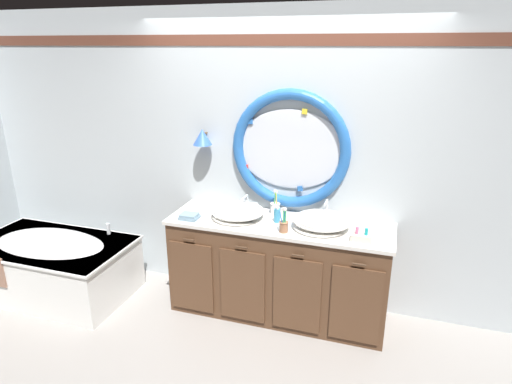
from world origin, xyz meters
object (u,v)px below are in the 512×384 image
at_px(sink_basin_right, 322,221).
at_px(toothbrush_holder_left, 275,208).
at_px(sink_basin_left, 238,211).
at_px(bathtub, 53,262).
at_px(toiletry_basket, 361,237).
at_px(soap_dispenser, 277,215).
at_px(toothbrush_holder_right, 284,225).
at_px(folded_hand_towel, 189,216).

bearing_deg(sink_basin_right, toothbrush_holder_left, 156.03).
bearing_deg(toothbrush_holder_left, sink_basin_left, -144.63).
bearing_deg(bathtub, sink_basin_left, 10.07).
distance_m(sink_basin_left, toiletry_basket, 1.06).
bearing_deg(sink_basin_left, soap_dispenser, 3.50).
distance_m(bathtub, toothbrush_holder_left, 2.20).
xyz_separation_m(sink_basin_right, toothbrush_holder_left, (-0.44, 0.20, -0.01)).
height_order(bathtub, toiletry_basket, toiletry_basket).
height_order(toothbrush_holder_right, folded_hand_towel, toothbrush_holder_right).
bearing_deg(soap_dispenser, toothbrush_holder_left, 110.04).
relative_size(bathtub, sink_basin_left, 3.28).
bearing_deg(toothbrush_holder_right, toothbrush_holder_left, 115.21).
xyz_separation_m(bathtub, folded_hand_towel, (1.38, 0.17, 0.58)).
bearing_deg(sink_basin_left, toothbrush_holder_left, 35.37).
relative_size(sink_basin_left, toiletry_basket, 2.95).
bearing_deg(sink_basin_left, folded_hand_towel, -159.90).
relative_size(toothbrush_holder_left, toiletry_basket, 1.46).
bearing_deg(toiletry_basket, sink_basin_left, 172.64).
relative_size(bathtub, toiletry_basket, 9.68).
bearing_deg(folded_hand_towel, sink_basin_right, 7.32).
distance_m(bathtub, toiletry_basket, 2.88).
bearing_deg(sink_basin_right, bathtub, -172.80).
xyz_separation_m(bathtub, toiletry_basket, (2.82, 0.18, 0.58)).
height_order(toothbrush_holder_left, toiletry_basket, toothbrush_holder_left).
height_order(sink_basin_left, toiletry_basket, sink_basin_left).
xyz_separation_m(sink_basin_right, folded_hand_towel, (-1.11, -0.14, -0.05)).
height_order(sink_basin_right, toothbrush_holder_right, toothbrush_holder_right).
height_order(bathtub, toothbrush_holder_left, toothbrush_holder_left).
xyz_separation_m(toothbrush_holder_left, folded_hand_towel, (-0.67, -0.34, -0.03)).
bearing_deg(bathtub, soap_dispenser, 9.02).
bearing_deg(toothbrush_holder_right, sink_basin_right, 30.20).
bearing_deg(toothbrush_holder_left, sink_basin_right, -23.97).
xyz_separation_m(sink_basin_right, toiletry_basket, (0.33, -0.14, -0.04)).
relative_size(sink_basin_left, toothbrush_holder_right, 2.17).
distance_m(bathtub, sink_basin_left, 1.90).
relative_size(toothbrush_holder_right, toiletry_basket, 1.36).
height_order(sink_basin_right, folded_hand_towel, sink_basin_right).
height_order(bathtub, soap_dispenser, soap_dispenser).
distance_m(sink_basin_right, soap_dispenser, 0.38).
bearing_deg(toothbrush_holder_right, bathtub, -176.01).
relative_size(sink_basin_left, toothbrush_holder_left, 2.03).
distance_m(sink_basin_left, soap_dispenser, 0.34).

